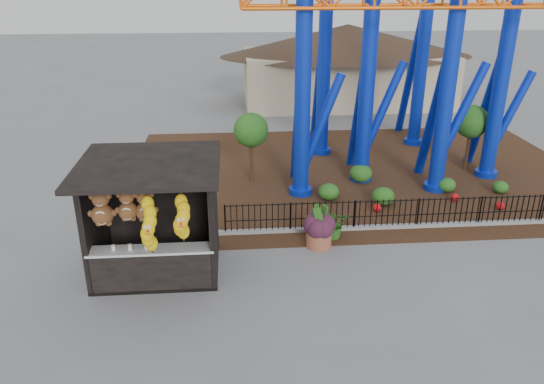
{
  "coord_description": "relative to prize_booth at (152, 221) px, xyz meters",
  "views": [
    {
      "loc": [
        -0.93,
        -11.55,
        7.5
      ],
      "look_at": [
        0.11,
        1.5,
        2.0
      ],
      "focal_mm": 35.0,
      "sensor_mm": 36.0,
      "label": 1
    }
  ],
  "objects": [
    {
      "name": "prize_booth",
      "position": [
        0.0,
        0.0,
        0.0
      ],
      "size": [
        3.5,
        3.4,
        3.12
      ],
      "color": "black",
      "rests_on": "ground"
    },
    {
      "name": "potted_plant",
      "position": [
        5.11,
        1.66,
        -1.1
      ],
      "size": [
        0.85,
        0.75,
        0.9
      ],
      "primitive_type": "imported",
      "rotation": [
        0.0,
        0.0,
        0.06
      ],
      "color": "#1F4C16",
      "rests_on": "ground"
    },
    {
      "name": "mulch_bed",
      "position": [
        7.02,
        7.12,
        -1.54
      ],
      "size": [
        18.0,
        12.0,
        0.02
      ],
      "primitive_type": "cube",
      "color": "#331E11",
      "rests_on": "ground"
    },
    {
      "name": "planter_foliage",
      "position": [
        4.55,
        1.17,
        -0.66
      ],
      "size": [
        0.7,
        0.7,
        0.64
      ],
      "primitive_type": "ellipsoid",
      "color": "#391628",
      "rests_on": "terracotta_planter"
    },
    {
      "name": "roller_coaster",
      "position": [
        8.14,
        7.34,
        4.89
      ],
      "size": [
        11.0,
        6.37,
        10.82
      ],
      "color": "#0B2AC3",
      "rests_on": "ground"
    },
    {
      "name": "ground",
      "position": [
        3.02,
        -0.88,
        -1.55
      ],
      "size": [
        120.0,
        120.0,
        0.0
      ],
      "primitive_type": "plane",
      "color": "slate",
      "rests_on": "ground"
    },
    {
      "name": "picket_fence",
      "position": [
        7.92,
        2.12,
        -1.05
      ],
      "size": [
        12.2,
        0.06,
        1.0
      ],
      "primitive_type": null,
      "color": "black",
      "rests_on": "ground"
    },
    {
      "name": "curb",
      "position": [
        7.02,
        2.12,
        -1.49
      ],
      "size": [
        18.0,
        0.18,
        0.12
      ],
      "primitive_type": "cube",
      "color": "gray",
      "rests_on": "ground"
    },
    {
      "name": "landscaping",
      "position": [
        7.59,
        4.85,
        -1.24
      ],
      "size": [
        7.43,
        4.03,
        0.68
      ],
      "color": "#25581A",
      "rests_on": "mulch_bed"
    },
    {
      "name": "terracotta_planter",
      "position": [
        4.55,
        1.17,
        -1.26
      ],
      "size": [
        0.88,
        0.88,
        0.57
      ],
      "primitive_type": "cylinder",
      "rotation": [
        0.0,
        0.0,
        -0.2
      ],
      "color": "#9A5238",
      "rests_on": "ground"
    },
    {
      "name": "pavilion",
      "position": [
        9.02,
        19.12,
        1.52
      ],
      "size": [
        15.0,
        15.0,
        4.8
      ],
      "color": "#BFAD8C",
      "rests_on": "ground"
    }
  ]
}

